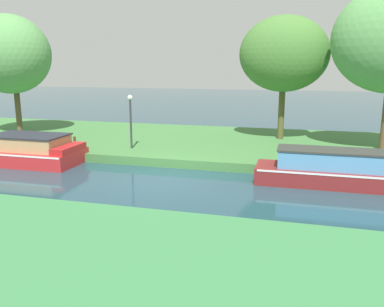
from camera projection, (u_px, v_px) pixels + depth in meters
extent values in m
plane|color=#20404C|center=(163.00, 181.00, 15.57)|extent=(120.00, 120.00, 0.00)
cube|color=#3F763C|center=(205.00, 143.00, 22.12)|extent=(72.00, 10.00, 0.40)
cube|color=#B62527|center=(27.00, 156.00, 18.43)|extent=(5.08, 2.37, 0.65)
cube|color=white|center=(26.00, 150.00, 18.37)|extent=(4.98, 2.40, 0.07)
cube|color=tan|center=(29.00, 143.00, 18.24)|extent=(3.33, 1.80, 0.62)
cube|color=#242630|center=(28.00, 135.00, 18.17)|extent=(3.43, 1.90, 0.06)
cube|color=#B31D20|center=(69.00, 149.00, 17.77)|extent=(0.65, 1.99, 0.28)
cylinder|color=brown|center=(18.00, 104.00, 24.32)|extent=(0.33, 0.33, 3.39)
ellipsoid|color=#589450|center=(9.00, 54.00, 23.33)|extent=(5.00, 4.32, 4.57)
cylinder|color=#4F4A27|center=(282.00, 107.00, 21.96)|extent=(0.33, 0.33, 3.52)
ellipsoid|color=#467734|center=(284.00, 54.00, 21.10)|extent=(4.73, 3.31, 3.99)
cylinder|color=#333338|center=(131.00, 124.00, 19.53)|extent=(0.10, 0.10, 2.38)
sphere|color=white|center=(130.00, 97.00, 19.25)|extent=(0.24, 0.24, 0.24)
cylinder|color=#463B1E|center=(75.00, 143.00, 19.46)|extent=(0.12, 0.12, 0.63)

